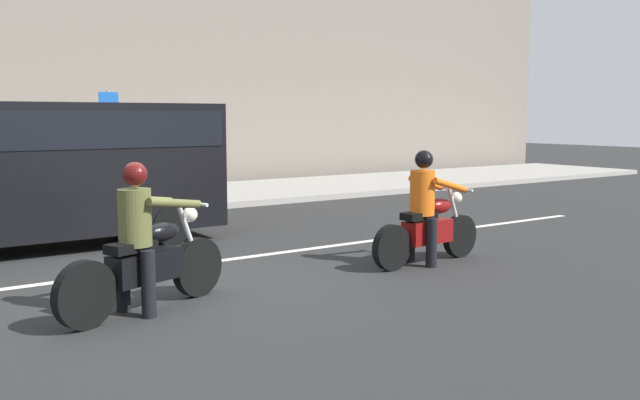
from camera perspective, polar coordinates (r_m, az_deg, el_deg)
The scene contains 7 objects.
ground_plane at distance 8.68m, azimuth -12.39°, elevation -6.84°, with size 80.00×80.00×0.00m, color #272727.
sidewalk_slab at distance 16.25m, azimuth -23.22°, elevation -0.59°, with size 40.00×4.40×0.14m, color #99968E.
lane_marking_stripe at distance 9.49m, azimuth -14.61°, elevation -5.70°, with size 18.00×0.14×0.01m, color silver.
motorcycle_with_rider_olive at distance 7.44m, azimuth -14.35°, elevation -4.10°, with size 2.09×0.97×1.58m.
motorcycle_with_rider_orange_stripe at distance 9.67m, azimuth 8.83°, elevation -1.45°, with size 2.03×0.70×1.58m.
parked_van_black at distance 11.49m, azimuth -21.45°, elevation 2.80°, with size 5.14×1.96×2.25m.
street_sign_post at distance 16.40m, azimuth -17.01°, elevation 5.24°, with size 0.44×0.08×2.47m.
Camera 1 is at (-3.17, -7.82, 2.05)m, focal length 38.69 mm.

